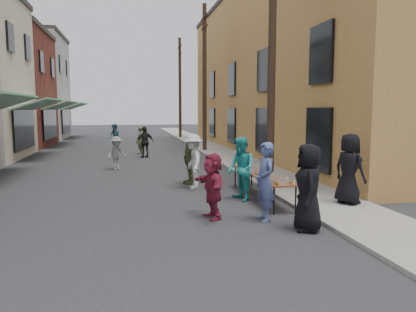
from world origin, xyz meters
name	(u,v)px	position (x,y,z in m)	size (l,w,h in m)	color
ground	(147,216)	(0.00, 0.00, 0.00)	(120.00, 120.00, 0.00)	#28282B
sidewalk	(215,150)	(5.00, 15.00, 0.05)	(2.20, 60.00, 0.10)	gray
building_ochre	(314,71)	(11.10, 14.00, 5.00)	(10.00, 28.00, 10.00)	#A77E3B
utility_pole_near	(272,53)	(4.30, 3.00, 4.50)	(0.26, 0.26, 9.00)	#2D2116
utility_pole_mid	(205,79)	(4.30, 15.00, 4.50)	(0.26, 0.26, 9.00)	#2D2116
utility_pole_far	(180,88)	(4.30, 27.00, 4.50)	(0.26, 0.26, 9.00)	#2D2116
serving_table	(261,175)	(3.43, 1.36, 0.71)	(0.70, 4.00, 0.75)	maroon
catering_tray_sausage	(282,182)	(3.43, -0.29, 0.79)	(0.50, 0.33, 0.08)	maroon
catering_tray_foil_b	(273,178)	(3.43, 0.36, 0.79)	(0.50, 0.33, 0.08)	#B2B2B7
catering_tray_buns	(265,174)	(3.43, 1.06, 0.79)	(0.50, 0.33, 0.08)	tan
catering_tray_foil_d	(257,170)	(3.43, 1.76, 0.79)	(0.50, 0.33, 0.08)	#B2B2B7
catering_tray_buns_end	(250,167)	(3.43, 2.46, 0.79)	(0.50, 0.33, 0.08)	tan
condiment_jar_a	(278,184)	(3.21, -0.59, 0.79)	(0.07, 0.07, 0.08)	#A57F26
condiment_jar_b	(277,184)	(3.21, -0.49, 0.79)	(0.07, 0.07, 0.08)	#A57F26
condiment_jar_c	(275,183)	(3.21, -0.39, 0.79)	(0.07, 0.07, 0.08)	#A57F26
cup_stack	(293,183)	(3.63, -0.54, 0.81)	(0.08, 0.08, 0.12)	tan
guest_front_a	(308,188)	(3.40, -1.92, 0.96)	(0.93, 0.61, 1.91)	black
guest_front_b	(265,182)	(2.74, -0.97, 0.94)	(0.69, 0.45, 1.88)	#48558C
guest_front_c	(241,169)	(2.77, 1.22, 0.93)	(0.90, 0.70, 1.86)	teal
guest_front_d	(193,161)	(1.69, 3.25, 0.92)	(1.19, 0.68, 1.84)	silver
guest_front_e	(189,160)	(1.69, 4.07, 0.86)	(1.01, 0.42, 1.73)	#535C35
guest_queue_back	(213,186)	(1.56, -0.53, 0.80)	(1.49, 0.47, 1.60)	maroon
server	(349,169)	(5.41, -0.14, 1.05)	(0.93, 0.61, 1.90)	black
passerby_left	(116,153)	(-0.93, 8.12, 0.73)	(0.94, 0.54, 1.46)	gray
passerby_mid	(145,142)	(0.49, 12.35, 0.86)	(1.00, 0.42, 1.71)	black
passerby_right	(140,140)	(0.27, 14.13, 0.82)	(0.60, 0.39, 1.64)	#515833
passerby_far	(115,137)	(-1.25, 16.63, 0.85)	(0.83, 0.65, 1.71)	#446C83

